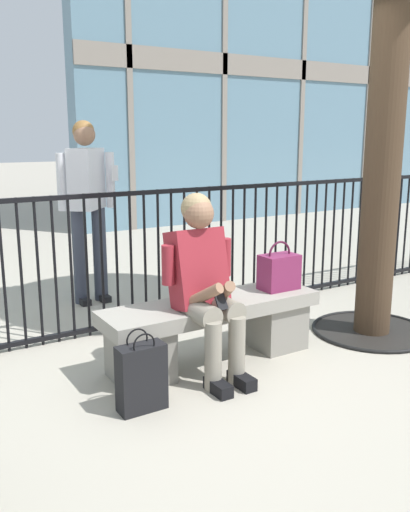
{
  "coord_description": "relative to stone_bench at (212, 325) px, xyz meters",
  "views": [
    {
      "loc": [
        -1.97,
        -3.09,
        1.58
      ],
      "look_at": [
        0.0,
        0.1,
        0.75
      ],
      "focal_mm": 38.48,
      "sensor_mm": 36.0,
      "label": 1
    }
  ],
  "objects": [
    {
      "name": "handbag_on_bench",
      "position": [
        0.58,
        -0.01,
        0.32
      ],
      "size": [
        0.28,
        0.18,
        0.37
      ],
      "color": "#7A234C",
      "rests_on": "stone_bench"
    },
    {
      "name": "stone_bench",
      "position": [
        0.0,
        0.0,
        0.0
      ],
      "size": [
        1.6,
        0.44,
        0.45
      ],
      "color": "gray",
      "rests_on": "ground"
    },
    {
      "name": "shopping_bag",
      "position": [
        -0.73,
        -0.38,
        -0.07
      ],
      "size": [
        0.28,
        0.13,
        0.49
      ],
      "color": "black",
      "rests_on": "ground"
    },
    {
      "name": "ground_plane",
      "position": [
        0.0,
        0.0,
        -0.27
      ],
      "size": [
        60.0,
        60.0,
        0.0
      ],
      "primitive_type": "plane",
      "color": "#A8A091"
    },
    {
      "name": "seated_person_with_phone",
      "position": [
        -0.15,
        -0.13,
        0.38
      ],
      "size": [
        0.52,
        0.66,
        1.21
      ],
      "color": "gray",
      "rests_on": "ground"
    },
    {
      "name": "plaza_railing",
      "position": [
        0.0,
        0.95,
        0.31
      ],
      "size": [
        8.19,
        0.04,
        1.14
      ],
      "color": "black",
      "rests_on": "ground"
    },
    {
      "name": "bystander_at_railing",
      "position": [
        -0.22,
        1.84,
        0.73
      ],
      "size": [
        0.55,
        0.43,
        1.71
      ],
      "color": "#383D4C",
      "rests_on": "ground"
    }
  ]
}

